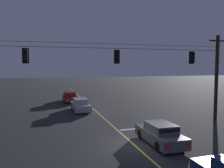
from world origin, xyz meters
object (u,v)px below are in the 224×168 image
(car_waiting_near_lane, at_px, (160,134))
(car_oncoming_trailing, at_px, (70,97))
(traffic_light_centre, at_px, (192,58))
(traffic_light_left_inner, at_px, (117,57))
(traffic_light_leftmost, at_px, (25,56))
(car_oncoming_lead, at_px, (81,105))

(car_waiting_near_lane, height_order, car_oncoming_trailing, same)
(traffic_light_centre, relative_size, car_oncoming_trailing, 0.28)
(traffic_light_left_inner, xyz_separation_m, car_waiting_near_lane, (1.58, -4.35, -5.21))
(car_oncoming_trailing, bearing_deg, traffic_light_leftmost, -106.86)
(traffic_light_leftmost, distance_m, car_oncoming_trailing, 16.92)
(traffic_light_leftmost, bearing_deg, traffic_light_centre, 0.00)
(traffic_light_leftmost, xyz_separation_m, traffic_light_left_inner, (6.94, 0.00, 0.00))
(car_waiting_near_lane, xyz_separation_m, car_oncoming_trailing, (-3.85, 19.76, -0.00))
(traffic_light_left_inner, height_order, car_waiting_near_lane, traffic_light_left_inner)
(car_waiting_near_lane, height_order, car_oncoming_lead, same)
(traffic_light_leftmost, distance_m, traffic_light_left_inner, 6.94)
(traffic_light_centre, bearing_deg, traffic_light_leftmost, 180.00)
(traffic_light_centre, bearing_deg, car_oncoming_trailing, 121.01)
(traffic_light_centre, xyz_separation_m, car_oncoming_lead, (-8.76, 8.29, -5.21))
(traffic_light_centre, distance_m, car_waiting_near_lane, 8.68)
(car_oncoming_trailing, bearing_deg, traffic_light_centre, -58.99)
(traffic_light_leftmost, height_order, traffic_light_left_inner, same)
(car_waiting_near_lane, distance_m, car_oncoming_trailing, 20.13)
(traffic_light_left_inner, distance_m, car_oncoming_lead, 9.95)
(traffic_light_leftmost, relative_size, traffic_light_left_inner, 1.00)
(traffic_light_left_inner, distance_m, traffic_light_centre, 6.99)
(traffic_light_centre, relative_size, car_oncoming_lead, 0.28)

